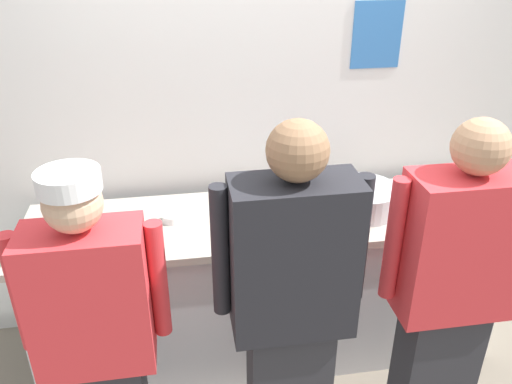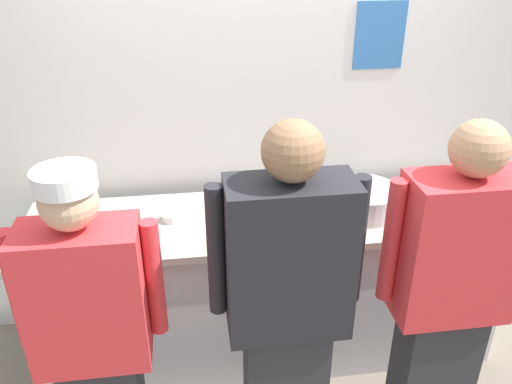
{
  "view_description": "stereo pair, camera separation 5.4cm",
  "coord_description": "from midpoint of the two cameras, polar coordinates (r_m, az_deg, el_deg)",
  "views": [
    {
      "loc": [
        -0.46,
        -2.03,
        2.32
      ],
      "look_at": [
        -0.08,
        0.35,
        1.08
      ],
      "focal_mm": 36.33,
      "sensor_mm": 36.0,
      "label": 1
    },
    {
      "loc": [
        -0.41,
        -2.04,
        2.32
      ],
      "look_at": [
        -0.08,
        0.35,
        1.08
      ],
      "focal_mm": 36.33,
      "sensor_mm": 36.0,
      "label": 2
    }
  ],
  "objects": [
    {
      "name": "wall_back",
      "position": [
        3.04,
        -0.54,
        9.5
      ],
      "size": [
        4.1,
        0.11,
        2.79
      ],
      "color": "silver",
      "rests_on": "ground"
    },
    {
      "name": "prep_counter",
      "position": [
        3.06,
        0.88,
        -10.15
      ],
      "size": [
        2.61,
        0.68,
        0.92
      ],
      "color": "silver",
      "rests_on": "ground"
    },
    {
      "name": "chef_near_left",
      "position": [
        2.24,
        -17.69,
        -15.43
      ],
      "size": [
        0.58,
        0.24,
        1.6
      ],
      "color": "#2D2D33",
      "rests_on": "ground"
    },
    {
      "name": "chef_center",
      "position": [
        2.18,
        3.18,
        -12.73
      ],
      "size": [
        0.63,
        0.24,
        1.74
      ],
      "color": "#2D2D33",
      "rests_on": "ground"
    },
    {
      "name": "chef_far_right",
      "position": [
        2.43,
        19.9,
        -10.48
      ],
      "size": [
        0.62,
        0.24,
        1.7
      ],
      "color": "#2D2D33",
      "rests_on": "ground"
    },
    {
      "name": "plate_stack_front",
      "position": [
        2.76,
        -19.8,
        -3.77
      ],
      "size": [
        0.22,
        0.22,
        0.1
      ],
      "color": "white",
      "rests_on": "prep_counter"
    },
    {
      "name": "mixing_bowl_steel",
      "position": [
        2.89,
        11.1,
        -0.71
      ],
      "size": [
        0.39,
        0.39,
        0.14
      ],
      "primitive_type": "cylinder",
      "color": "#B7BABF",
      "rests_on": "prep_counter"
    },
    {
      "name": "sheet_tray",
      "position": [
        2.8,
        0.73,
        -2.42
      ],
      "size": [
        0.59,
        0.44,
        0.02
      ],
      "primitive_type": "cube",
      "rotation": [
        0.0,
        0.0,
        -0.24
      ],
      "color": "#B7BABF",
      "rests_on": "prep_counter"
    },
    {
      "name": "squeeze_bottle_primary",
      "position": [
        2.67,
        8.13,
        -2.45
      ],
      "size": [
        0.06,
        0.06,
        0.18
      ],
      "color": "#E5E066",
      "rests_on": "prep_counter"
    },
    {
      "name": "ramekin_red_sauce",
      "position": [
        2.78,
        -9.84,
        -2.78
      ],
      "size": [
        0.1,
        0.1,
        0.04
      ],
      "color": "white",
      "rests_on": "prep_counter"
    },
    {
      "name": "ramekin_green_sauce",
      "position": [
        2.93,
        -18.63,
        -2.27
      ],
      "size": [
        0.1,
        0.1,
        0.04
      ],
      "color": "white",
      "rests_on": "prep_counter"
    },
    {
      "name": "ramekin_yellow_sauce",
      "position": [
        2.9,
        18.0,
        -2.5
      ],
      "size": [
        0.1,
        0.1,
        0.04
      ],
      "color": "white",
      "rests_on": "prep_counter"
    },
    {
      "name": "deli_cup",
      "position": [
        2.95,
        20.96,
        -1.92
      ],
      "size": [
        0.09,
        0.09,
        0.1
      ],
      "primitive_type": "cylinder",
      "color": "white",
      "rests_on": "prep_counter"
    },
    {
      "name": "chefs_knife",
      "position": [
        2.79,
        4.03,
        -2.67
      ],
      "size": [
        0.28,
        0.03,
        0.02
      ],
      "color": "#B7BABF",
      "rests_on": "prep_counter"
    }
  ]
}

